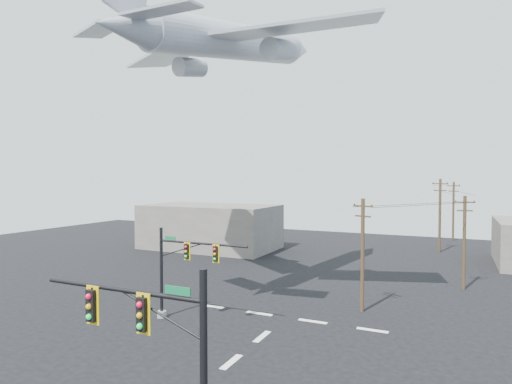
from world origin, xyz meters
The scene contains 10 objects.
lane_markings centered at (0.00, 5.33, 0.01)m, with size 14.00×21.20×0.01m.
signal_mast_near centered at (2.29, -4.78, 3.80)m, with size 6.98×0.78×7.06m.
signal_mast_far centered at (-6.39, 8.30, 3.45)m, with size 7.05×0.70×6.34m.
utility_pole_a centered at (4.64, 15.58, 4.34)m, with size 1.57×0.76×8.31m.
utility_pole_b centered at (11.50, 25.54, 4.31)m, with size 1.66×0.40×8.23m.
utility_pole_c centered at (8.96, 44.90, 5.05)m, with size 1.96×0.56×9.66m.
utility_pole_d centered at (10.54, 56.85, 4.78)m, with size 1.84×0.70×9.14m.
power_lines centered at (9.50, 35.48, 8.23)m, with size 8.36×41.28×1.06m.
airliner centered at (-5.80, 15.05, 20.77)m, with size 24.78×26.32×7.23m.
building_left centered at (-20.00, 35.00, 3.00)m, with size 18.00×10.00×6.00m, color slate.
Camera 1 is at (10.66, -15.79, 9.86)m, focal length 30.00 mm.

